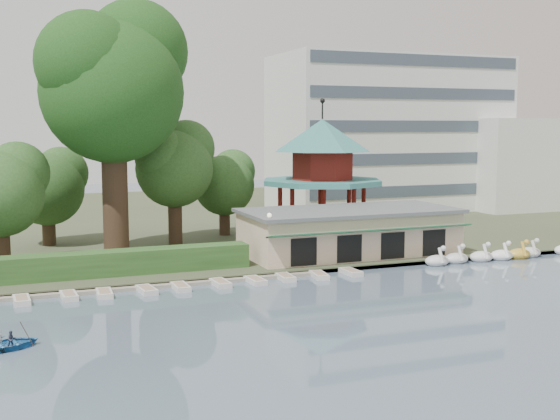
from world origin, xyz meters
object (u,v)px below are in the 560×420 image
pavilion (322,166)px  rowboat_with_passengers (5,340)px  dock (96,290)px  big_tree (114,78)px  boathouse (349,231)px

pavilion → rowboat_with_passengers: (-29.89, -26.08, -7.00)m
pavilion → dock: bearing=-148.3°
big_tree → rowboat_with_passengers: 28.25m
dock → pavilion: bearing=31.7°
pavilion → big_tree: 22.59m
boathouse → dock: bearing=-167.8°
big_tree → dock: bearing=-106.0°
pavilion → big_tree: bearing=-169.6°
big_tree → pavilion: bearing=10.4°
pavilion → big_tree: size_ratio=0.62×
boathouse → rowboat_with_passengers: (-27.89, -16.05, -1.88)m
pavilion → big_tree: big_tree is taller
dock → rowboat_with_passengers: size_ratio=6.41×
rowboat_with_passengers → pavilion: bearing=41.1°
dock → rowboat_with_passengers: bearing=-117.6°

